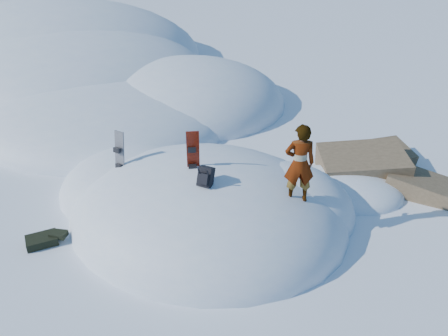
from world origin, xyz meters
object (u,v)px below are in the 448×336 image
(backpack, at_px, (205,177))
(person, at_px, (299,164))
(snowboard_red, at_px, (193,160))
(snowboard_dark, at_px, (119,159))

(backpack, relative_size, person, 0.29)
(snowboard_red, bearing_deg, backpack, -72.69)
(person, bearing_deg, backpack, -2.41)
(snowboard_dark, bearing_deg, person, 10.38)
(backpack, bearing_deg, person, 23.98)
(backpack, xyz_separation_m, person, (1.94, 0.57, 0.36))
(snowboard_dark, distance_m, person, 4.59)
(snowboard_dark, height_order, person, person)
(snowboard_red, relative_size, backpack, 2.99)
(snowboard_red, xyz_separation_m, backpack, (0.53, -0.60, -0.04))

